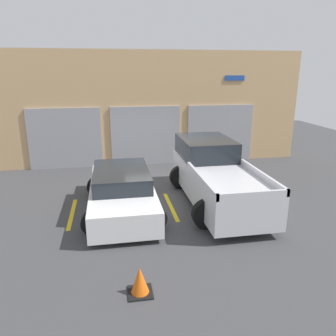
# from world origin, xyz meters

# --- Properties ---
(ground_plane) EXTENTS (28.00, 28.00, 0.00)m
(ground_plane) POSITION_xyz_m (0.00, 0.00, 0.00)
(ground_plane) COLOR #3D3D3F
(shophouse_building) EXTENTS (13.75, 0.68, 4.88)m
(shophouse_building) POSITION_xyz_m (-0.01, 3.28, 2.39)
(shophouse_building) COLOR tan
(shophouse_building) RESTS_ON ground
(pickup_truck) EXTENTS (2.43, 5.13, 1.82)m
(pickup_truck) POSITION_xyz_m (1.48, -1.69, 0.85)
(pickup_truck) COLOR silver
(pickup_truck) RESTS_ON ground
(sedan_white) EXTENTS (2.23, 4.47, 1.26)m
(sedan_white) POSITION_xyz_m (-1.48, -1.95, 0.60)
(sedan_white) COLOR white
(sedan_white) RESTS_ON ground
(parking_stripe_far_left) EXTENTS (0.12, 2.20, 0.01)m
(parking_stripe_far_left) POSITION_xyz_m (-2.96, -1.97, 0.00)
(parking_stripe_far_left) COLOR gold
(parking_stripe_far_left) RESTS_ON ground
(parking_stripe_left) EXTENTS (0.12, 2.20, 0.01)m
(parking_stripe_left) POSITION_xyz_m (0.00, -1.97, 0.00)
(parking_stripe_left) COLOR gold
(parking_stripe_left) RESTS_ON ground
(parking_stripe_centre) EXTENTS (0.12, 2.20, 0.01)m
(parking_stripe_centre) POSITION_xyz_m (2.96, -1.97, 0.00)
(parking_stripe_centre) COLOR gold
(parking_stripe_centre) RESTS_ON ground
(traffic_cone) EXTENTS (0.47, 0.47, 0.55)m
(traffic_cone) POSITION_xyz_m (-1.33, -5.91, 0.25)
(traffic_cone) COLOR black
(traffic_cone) RESTS_ON ground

